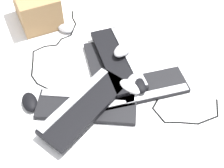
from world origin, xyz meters
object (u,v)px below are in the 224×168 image
at_px(keyboard_4, 118,59).
at_px(mouse_0, 138,84).
at_px(mouse_2, 123,50).
at_px(keyboard_3, 84,106).
at_px(cardboard_box, 37,6).
at_px(keyboard_2, 108,73).
at_px(mouse_4, 65,27).
at_px(mouse_5, 30,102).
at_px(keyboard_1, 140,89).
at_px(mouse_1, 130,87).
at_px(mouse_6, 135,81).
at_px(keyboard_0, 87,106).

relative_size(keyboard_4, mouse_0, 4.11).
height_order(mouse_0, mouse_2, mouse_2).
xyz_separation_m(keyboard_3, cardboard_box, (-0.31, -0.64, 0.05)).
bearing_deg(keyboard_2, mouse_2, -178.15).
height_order(mouse_2, cardboard_box, cardboard_box).
relative_size(keyboard_2, cardboard_box, 1.63).
xyz_separation_m(mouse_4, cardboard_box, (0.03, -0.17, 0.07)).
distance_m(mouse_0, mouse_4, 0.58).
height_order(keyboard_2, mouse_5, mouse_5).
relative_size(keyboard_3, mouse_5, 4.04).
distance_m(keyboard_1, mouse_5, 0.50).
height_order(keyboard_4, mouse_1, mouse_1).
height_order(mouse_1, mouse_6, same).
relative_size(keyboard_2, keyboard_3, 1.00).
height_order(keyboard_2, mouse_4, mouse_4).
xyz_separation_m(keyboard_3, mouse_5, (0.13, -0.22, -0.02)).
distance_m(mouse_2, mouse_5, 0.50).
xyz_separation_m(keyboard_2, keyboard_3, (0.23, 0.06, 0.03)).
xyz_separation_m(keyboard_2, cardboard_box, (-0.07, -0.57, 0.08)).
bearing_deg(mouse_6, keyboard_1, -91.50).
xyz_separation_m(keyboard_1, cardboard_box, (-0.05, -0.75, 0.08)).
distance_m(keyboard_1, mouse_0, 0.04).
height_order(keyboard_0, keyboard_4, keyboard_4).
bearing_deg(cardboard_box, keyboard_0, 65.64).
xyz_separation_m(mouse_5, mouse_6, (-0.38, 0.30, 0.03)).
bearing_deg(mouse_1, keyboard_4, 142.36).
xyz_separation_m(keyboard_4, mouse_1, (0.10, 0.16, 0.01)).
bearing_deg(keyboard_3, mouse_5, -60.03).
relative_size(keyboard_1, mouse_1, 4.06).
height_order(keyboard_3, mouse_2, mouse_2).
xyz_separation_m(keyboard_0, mouse_1, (-0.19, 0.10, 0.04)).
height_order(keyboard_4, mouse_2, mouse_2).
distance_m(keyboard_3, mouse_0, 0.27).
bearing_deg(mouse_1, mouse_6, 93.41).
bearing_deg(cardboard_box, keyboard_4, 90.91).
xyz_separation_m(keyboard_3, mouse_6, (-0.25, 0.08, 0.01)).
relative_size(keyboard_1, mouse_0, 4.06).
relative_size(keyboard_0, keyboard_3, 1.01).
xyz_separation_m(mouse_1, cardboard_box, (-0.10, -0.72, 0.04)).
relative_size(keyboard_4, mouse_6, 4.11).
bearing_deg(keyboard_2, mouse_4, -104.42).
relative_size(keyboard_3, mouse_4, 4.04).
xyz_separation_m(mouse_1, mouse_5, (0.34, -0.31, -0.03)).
height_order(mouse_2, mouse_6, mouse_2).
distance_m(keyboard_2, keyboard_4, 0.09).
distance_m(keyboard_0, mouse_0, 0.25).
relative_size(keyboard_1, keyboard_4, 0.99).
distance_m(mouse_5, cardboard_box, 0.61).
relative_size(keyboard_0, mouse_6, 4.06).
height_order(keyboard_0, mouse_4, mouse_4).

